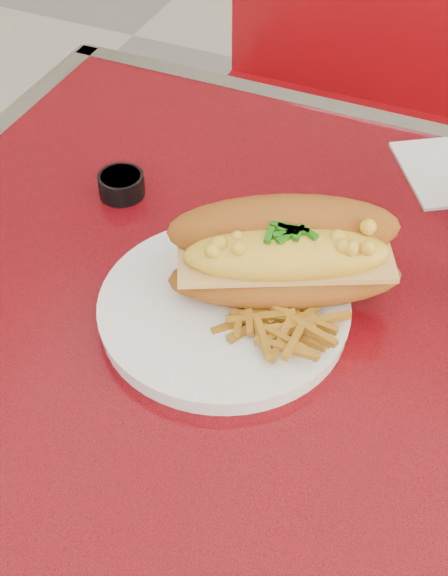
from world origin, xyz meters
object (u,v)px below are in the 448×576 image
at_px(diner_table, 386,452).
at_px(sauce_cup_left, 121,184).
at_px(dinner_plate, 224,309).
at_px(mac_hoagie, 285,253).
at_px(fork, 280,321).

relative_size(diner_table, sauce_cup_left, 21.98).
bearing_deg(dinner_plate, mac_hoagie, 47.73).
bearing_deg(mac_hoagie, fork, -97.90).
distance_m(diner_table, dinner_plate, 0.25).
height_order(fork, sauce_cup_left, sauce_cup_left).
height_order(mac_hoagie, sauce_cup_left, mac_hoagie).
bearing_deg(fork, mac_hoagie, 15.70).
xyz_separation_m(dinner_plate, sauce_cup_left, (-0.19, 0.14, 0.00)).
relative_size(diner_table, dinner_plate, 4.08).
bearing_deg(dinner_plate, diner_table, 6.59).
xyz_separation_m(diner_table, sauce_cup_left, (-0.38, 0.11, 0.18)).
distance_m(mac_hoagie, sauce_cup_left, 0.26).
distance_m(dinner_plate, fork, 0.06).
distance_m(diner_table, mac_hoagie, 0.27).
relative_size(mac_hoagie, sauce_cup_left, 4.65).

